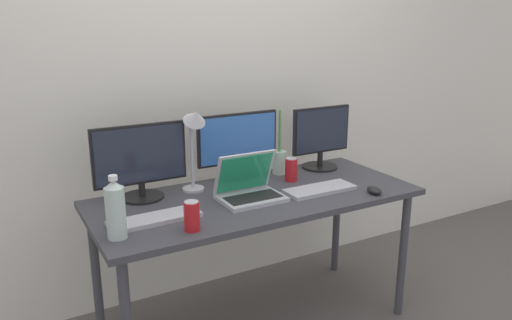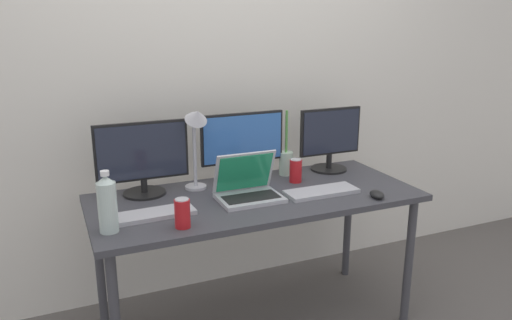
% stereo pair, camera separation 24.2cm
% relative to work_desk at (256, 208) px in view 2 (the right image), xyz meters
% --- Properties ---
extents(wall_back, '(7.00, 0.08, 2.60)m').
position_rel_work_desk_xyz_m(wall_back, '(0.00, 0.59, 0.63)').
color(wall_back, silver).
rests_on(wall_back, ground).
extents(work_desk, '(1.61, 0.69, 0.74)m').
position_rel_work_desk_xyz_m(work_desk, '(0.00, 0.00, 0.00)').
color(work_desk, '#424247').
rests_on(work_desk, ground).
extents(monitor_left, '(0.45, 0.21, 0.37)m').
position_rel_work_desk_xyz_m(monitor_left, '(-0.51, 0.23, 0.26)').
color(monitor_left, black).
rests_on(monitor_left, work_desk).
extents(monitor_center, '(0.46, 0.21, 0.37)m').
position_rel_work_desk_xyz_m(monitor_center, '(0.03, 0.25, 0.27)').
color(monitor_center, black).
rests_on(monitor_center, work_desk).
extents(monitor_right, '(0.38, 0.21, 0.36)m').
position_rel_work_desk_xyz_m(monitor_right, '(0.56, 0.23, 0.25)').
color(monitor_right, black).
rests_on(monitor_right, work_desk).
extents(laptop_silver, '(0.30, 0.23, 0.23)m').
position_rel_work_desk_xyz_m(laptop_silver, '(-0.06, -0.03, 0.12)').
color(laptop_silver, '#B7B7BC').
rests_on(laptop_silver, work_desk).
extents(keyboard_main, '(0.40, 0.14, 0.02)m').
position_rel_work_desk_xyz_m(keyboard_main, '(-0.54, -0.08, 0.08)').
color(keyboard_main, '#B2B2B7').
rests_on(keyboard_main, work_desk).
extents(keyboard_aux, '(0.37, 0.14, 0.02)m').
position_rel_work_desk_xyz_m(keyboard_aux, '(0.31, -0.11, 0.08)').
color(keyboard_aux, '#B2B2B7').
rests_on(keyboard_aux, work_desk).
extents(mouse_by_keyboard, '(0.08, 0.11, 0.04)m').
position_rel_work_desk_xyz_m(mouse_by_keyboard, '(0.53, -0.27, 0.08)').
color(mouse_by_keyboard, black).
rests_on(mouse_by_keyboard, work_desk).
extents(water_bottle, '(0.08, 0.08, 0.26)m').
position_rel_work_desk_xyz_m(water_bottle, '(-0.73, -0.17, 0.19)').
color(water_bottle, silver).
rests_on(water_bottle, work_desk).
extents(soda_can_near_keyboard, '(0.07, 0.07, 0.13)m').
position_rel_work_desk_xyz_m(soda_can_near_keyboard, '(-0.44, -0.25, 0.13)').
color(soda_can_near_keyboard, red).
rests_on(soda_can_near_keyboard, work_desk).
extents(soda_can_by_laptop, '(0.07, 0.07, 0.13)m').
position_rel_work_desk_xyz_m(soda_can_by_laptop, '(0.28, 0.11, 0.13)').
color(soda_can_by_laptop, red).
rests_on(soda_can_by_laptop, work_desk).
extents(bamboo_vase, '(0.08, 0.08, 0.36)m').
position_rel_work_desk_xyz_m(bamboo_vase, '(0.29, 0.24, 0.14)').
color(bamboo_vase, '#B2D1B7').
rests_on(bamboo_vase, work_desk).
extents(desk_lamp, '(0.11, 0.18, 0.45)m').
position_rel_work_desk_xyz_m(desk_lamp, '(-0.25, 0.17, 0.37)').
color(desk_lamp, '#B7B7BC').
rests_on(desk_lamp, work_desk).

